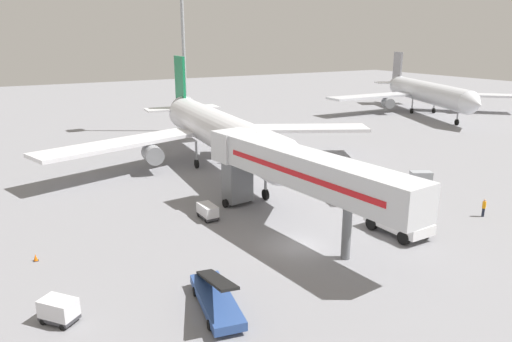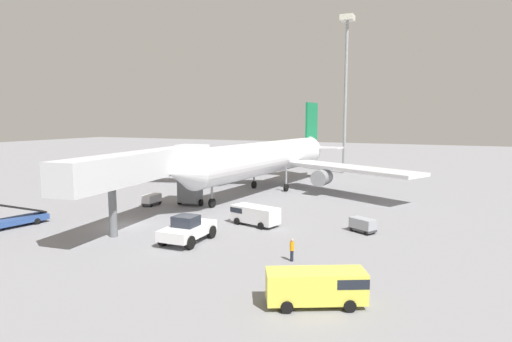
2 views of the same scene
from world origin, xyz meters
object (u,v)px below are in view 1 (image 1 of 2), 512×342
baggage_cart_outer_left (59,310)px  baggage_cart_far_left (421,177)px  service_van_near_center (361,192)px  airplane_at_gate (217,130)px  apron_light_mast (182,12)px  jet_bridge (291,168)px  belt_loader_truck (216,298)px  airplane_background (425,92)px  baggage_cart_rear_right (208,211)px  ground_crew_worker_foreground (484,207)px  safety_cone_alpha (36,258)px  pushback_tug (399,222)px

baggage_cart_outer_left → baggage_cart_far_left: baggage_cart_outer_left is taller
service_van_near_center → baggage_cart_far_left: bearing=8.4°
airplane_at_gate → apron_light_mast: apron_light_mast is taller
jet_bridge → baggage_cart_outer_left: 20.25m
belt_loader_truck → airplane_background: 85.14m
service_van_near_center → baggage_cart_outer_left: size_ratio=2.16×
baggage_cart_rear_right → ground_crew_worker_foreground: 25.30m
service_van_near_center → baggage_cart_outer_left: 30.24m
service_van_near_center → safety_cone_alpha: 29.79m
service_van_near_center → baggage_cart_far_left: (10.29, 1.52, -0.34)m
baggage_cart_rear_right → apron_light_mast: 46.54m
baggage_cart_rear_right → apron_light_mast: bearing=70.6°
ground_crew_worker_foreground → airplane_background: airplane_background is taller
airplane_at_gate → baggage_cart_far_left: (16.89, -17.71, -4.01)m
airplane_at_gate → pushback_tug: size_ratio=7.91×
airplane_at_gate → ground_crew_worker_foreground: 31.30m
pushback_tug → baggage_cart_far_left: pushback_tug is taller
baggage_cart_far_left → baggage_cart_outer_left: bearing=-167.6°
jet_bridge → belt_loader_truck: jet_bridge is taller
belt_loader_truck → baggage_cart_rear_right: size_ratio=2.82×
airplane_at_gate → service_van_near_center: size_ratio=8.44×
baggage_cart_rear_right → airplane_background: (65.34, 32.83, 3.83)m
jet_bridge → baggage_cart_rear_right: 9.14m
airplane_at_gate → ground_crew_worker_foreground: size_ratio=25.82×
baggage_cart_rear_right → pushback_tug: bearing=-41.6°
baggage_cart_far_left → apron_light_mast: bearing=105.2°
ground_crew_worker_foreground → safety_cone_alpha: size_ratio=3.11×
baggage_cart_far_left → ground_crew_worker_foreground: bearing=-107.7°
baggage_cart_outer_left → baggage_cart_far_left: 40.60m
pushback_tug → service_van_near_center: bearing=70.6°
baggage_cart_outer_left → safety_cone_alpha: bearing=92.1°
airplane_at_gate → baggage_cart_rear_right: size_ratio=18.53×
airplane_at_gate → airplane_background: size_ratio=1.10×
pushback_tug → safety_cone_alpha: bearing=160.2°
pushback_tug → apron_light_mast: apron_light_mast is taller
pushback_tug → service_van_near_center: size_ratio=1.07×
belt_loader_truck → safety_cone_alpha: (-8.82, 12.52, -0.49)m
baggage_cart_outer_left → baggage_cart_rear_right: 17.73m
safety_cone_alpha → belt_loader_truck: bearing=-54.8°
baggage_cart_rear_right → ground_crew_worker_foreground: (22.21, -12.12, 0.14)m
baggage_cart_far_left → airplane_background: (39.88, 34.75, 3.85)m
airplane_at_gate → ground_crew_worker_foreground: (13.64, -27.91, -3.85)m
airplane_at_gate → baggage_cart_rear_right: bearing=-118.5°
jet_bridge → ground_crew_worker_foreground: bearing=-19.4°
baggage_cart_outer_left → safety_cone_alpha: (-0.33, 9.21, -0.53)m
jet_bridge → pushback_tug: (7.53, -5.07, -4.43)m
safety_cone_alpha → apron_light_mast: 54.02m
baggage_cart_outer_left → baggage_cart_rear_right: baggage_cart_outer_left is taller
airplane_at_gate → service_van_near_center: (6.60, -19.22, -3.68)m
jet_bridge → baggage_cart_rear_right: size_ratio=9.75×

